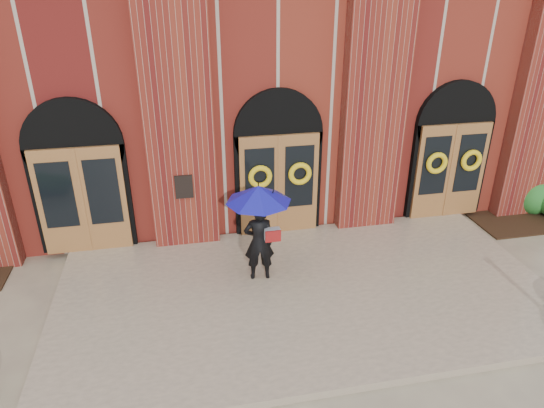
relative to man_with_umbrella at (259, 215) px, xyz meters
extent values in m
plane|color=tan|center=(0.84, -0.79, -1.63)|extent=(90.00, 90.00, 0.00)
cube|color=tan|center=(0.84, -0.64, -1.55)|extent=(10.00, 5.30, 0.15)
cube|color=maroon|center=(0.84, 8.11, 1.87)|extent=(16.00, 12.00, 7.00)
cube|color=black|center=(-1.41, 1.68, 0.02)|extent=(0.40, 0.05, 0.55)
cube|color=maroon|center=(-1.41, 1.94, 1.87)|extent=(1.50, 0.45, 7.00)
cube|color=maroon|center=(3.09, 1.94, 1.87)|extent=(1.50, 0.45, 7.00)
cube|color=#9B6632|center=(-3.66, 1.92, -0.23)|extent=(1.90, 0.10, 2.50)
cylinder|color=black|center=(-3.66, 2.06, 1.02)|extent=(2.10, 0.22, 2.10)
cube|color=#9B6632|center=(0.84, 1.92, -0.23)|extent=(1.90, 0.10, 2.50)
cylinder|color=black|center=(0.84, 2.06, 1.02)|extent=(2.10, 0.22, 2.10)
cube|color=#9B6632|center=(5.34, 1.92, -0.23)|extent=(1.90, 0.10, 2.50)
cylinder|color=black|center=(5.34, 2.06, 1.02)|extent=(2.10, 0.22, 2.10)
torus|color=yellow|center=(0.36, 1.80, 0.07)|extent=(0.57, 0.13, 0.57)
torus|color=yellow|center=(1.32, 1.80, 0.07)|extent=(0.57, 0.13, 0.57)
torus|color=yellow|center=(4.86, 1.80, 0.07)|extent=(0.57, 0.13, 0.57)
torus|color=yellow|center=(5.82, 1.80, 0.07)|extent=(0.57, 0.13, 0.57)
imported|color=black|center=(0.00, 0.00, -0.62)|extent=(0.65, 0.45, 1.71)
cone|color=#131393|center=(0.00, 0.00, 0.46)|extent=(1.41, 1.41, 0.34)
cylinder|color=black|center=(0.05, -0.05, 0.01)|extent=(0.02, 0.02, 0.57)
cube|color=#B2B5B7|center=(0.25, -0.13, -0.39)|extent=(0.33, 0.18, 0.25)
cube|color=maroon|center=(0.25, -0.23, -0.39)|extent=(0.32, 0.05, 0.25)
camera|label=1|loc=(-1.48, -8.53, 4.36)|focal=32.00mm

